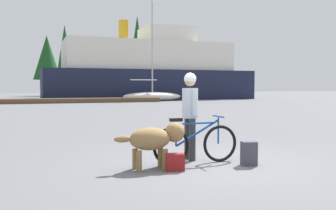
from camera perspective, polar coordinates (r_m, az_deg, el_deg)
The scene contains 12 objects.
ground_plane at distance 7.35m, azimuth 6.14°, elevation -8.92°, with size 160.00×160.00×0.00m, color slate.
bicycle at distance 7.30m, azimuth 4.20°, elevation -5.85°, with size 1.77×0.44×0.92m.
person_cyclist at distance 7.62m, azimuth 3.36°, elevation -0.32°, with size 0.32×0.53×1.77m.
dog at distance 6.81m, azimuth -2.00°, elevation -5.15°, with size 1.32×0.48×0.83m.
backpack at distance 7.31m, azimuth 12.18°, elevation -7.21°, with size 0.28×0.20×0.46m, color #3F3F4C.
handbag_pannier at distance 6.73m, azimuth 1.10°, elevation -8.67°, with size 0.32×0.18×0.31m, color maroon.
dock_pier at distance 35.00m, azimuth -15.00°, elevation 0.67°, with size 16.76×2.65×0.40m, color brown.
ferry_boat at distance 43.50m, azimuth -3.01°, elevation 5.04°, with size 23.28×8.48×8.85m.
sailboat_moored at distance 37.40m, azimuth -2.39°, elevation 1.44°, with size 6.04×1.69×9.87m.
pine_tree_center at distance 58.25m, azimuth -17.90°, elevation 6.87°, with size 3.98×3.98×8.92m.
pine_tree_far_right at distance 60.08m, azimuth -4.69°, elevation 8.79°, with size 2.92×2.92×12.58m.
pine_tree_mid_back at distance 62.32m, azimuth -15.39°, elevation 7.71°, with size 2.86×2.86×11.22m.
Camera 1 is at (-3.23, -6.42, 1.50)m, focal length 40.15 mm.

